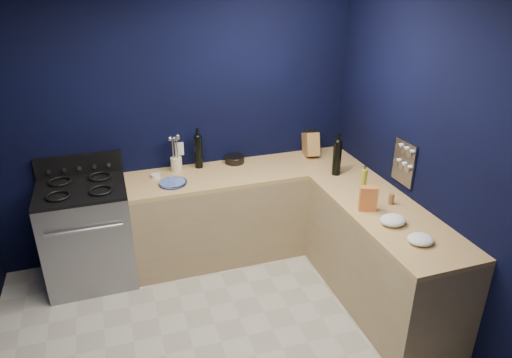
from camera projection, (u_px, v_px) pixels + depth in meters
name	position (u px, v px, depth m)	size (l,w,h in m)	color
wall_back	(177.00, 127.00, 4.45)	(3.50, 0.02, 2.60)	black
wall_right	(453.00, 175.00, 3.43)	(0.02, 3.50, 2.60)	black
cab_back	(247.00, 212.00, 4.70)	(2.30, 0.63, 0.86)	#A0885D
top_back	(247.00, 172.00, 4.52)	(2.30, 0.63, 0.04)	olive
cab_right	(381.00, 259.00, 3.95)	(0.63, 1.67, 0.86)	#A0885D
top_right	(387.00, 213.00, 3.76)	(0.63, 1.67, 0.04)	olive
gas_range	(89.00, 235.00, 4.24)	(0.76, 0.66, 0.92)	gray
oven_door	(89.00, 255.00, 3.98)	(0.59, 0.02, 0.42)	black
cooktop	(80.00, 189.00, 4.04)	(0.76, 0.66, 0.03)	black
backguard	(79.00, 165.00, 4.26)	(0.76, 0.06, 0.20)	black
spice_panel	(404.00, 163.00, 3.95)	(0.02, 0.28, 0.38)	gray
wall_outlet	(179.00, 149.00, 4.52)	(0.09, 0.02, 0.13)	white
plate_stack	(173.00, 183.00, 4.20)	(0.24, 0.24, 0.03)	#2D3D91
ramekin	(156.00, 176.00, 4.34)	(0.09, 0.09, 0.03)	white
utensil_crock	(176.00, 164.00, 4.46)	(0.11, 0.11, 0.14)	#F4F0C5
wine_bottle_back	(198.00, 152.00, 4.50)	(0.08, 0.08, 0.32)	black
lemon_basket	(235.00, 159.00, 4.66)	(0.19, 0.19, 0.07)	black
knife_block	(311.00, 144.00, 4.81)	(0.13, 0.22, 0.24)	olive
wine_bottle_right	(337.00, 158.00, 4.34)	(0.08, 0.08, 0.33)	black
oil_bottle	(364.00, 182.00, 3.98)	(0.05, 0.05, 0.23)	#A5A927
spice_jar_near	(363.00, 188.00, 4.02)	(0.04, 0.04, 0.09)	olive
spice_jar_far	(391.00, 199.00, 3.85)	(0.05, 0.05, 0.09)	olive
crouton_bag	(368.00, 199.00, 3.73)	(0.14, 0.07, 0.21)	#B12438
towel_front	(393.00, 220.00, 3.54)	(0.21, 0.17, 0.07)	white
towel_end	(421.00, 239.00, 3.31)	(0.19, 0.17, 0.06)	white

